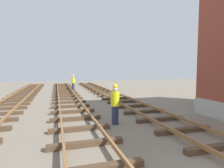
# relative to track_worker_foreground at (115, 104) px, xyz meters

# --- Properties ---
(track_worker_foreground) EXTENTS (0.40, 0.40, 1.87)m
(track_worker_foreground) POSITION_rel_track_worker_foreground_xyz_m (0.00, 0.00, 0.00)
(track_worker_foreground) COLOR #262D4C
(track_worker_foreground) RESTS_ON ground
(track_worker_distant) EXTENTS (0.40, 0.40, 1.87)m
(track_worker_distant) POSITION_rel_track_worker_foreground_xyz_m (-0.57, 15.07, 0.00)
(track_worker_distant) COLOR #262D4C
(track_worker_distant) RESTS_ON ground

